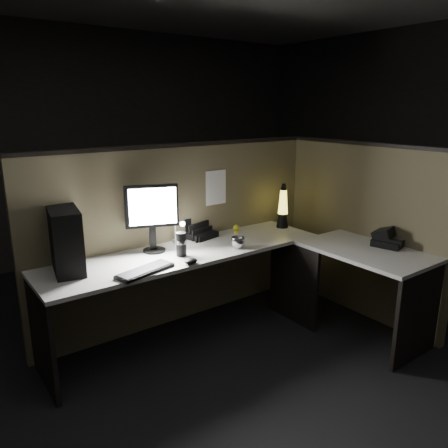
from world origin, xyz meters
TOP-DOWN VIEW (x-y plane):
  - floor at (0.00, 0.00)m, footprint 6.00×6.00m
  - room_shell at (0.00, 0.00)m, footprint 6.00×6.00m
  - partition_back at (0.00, 0.93)m, footprint 2.66×0.06m
  - partition_right at (1.33, 0.10)m, footprint 0.06×1.66m
  - desk at (0.18, 0.25)m, footprint 2.60×1.60m
  - pc_tower at (-1.03, 0.73)m, footprint 0.26×0.44m
  - monitor at (-0.36, 0.76)m, footprint 0.39×0.19m
  - keyboard at (-0.62, 0.39)m, footprint 0.45×0.25m
  - mouse at (-0.29, 0.34)m, footprint 0.11×0.08m
  - clip_lamp at (-0.12, 0.79)m, footprint 0.04×0.16m
  - organizer at (0.13, 0.86)m, footprint 0.29×0.27m
  - lava_lamp at (0.92, 0.67)m, footprint 0.11×0.11m
  - travel_mug at (-0.25, 0.53)m, footprint 0.08×0.08m
  - steel_mug at (0.21, 0.43)m, footprint 0.14×0.14m
  - figurine at (0.46, 0.77)m, footprint 0.05×0.05m
  - pinned_paper at (0.33, 0.90)m, footprint 0.21×0.00m
  - desk_phone at (1.24, -0.23)m, footprint 0.30×0.30m

SIDE VIEW (x-z plane):
  - floor at x=0.00m, z-range 0.00..0.00m
  - desk at x=0.18m, z-range 0.22..0.95m
  - keyboard at x=-0.62m, z-range 0.73..0.75m
  - mouse at x=-0.29m, z-range 0.73..0.77m
  - partition_back at x=0.00m, z-range 0.00..1.50m
  - partition_right at x=1.33m, z-range 0.00..1.50m
  - organizer at x=0.13m, z-range 0.68..0.87m
  - steel_mug at x=0.21m, z-range 0.73..0.82m
  - figurine at x=0.46m, z-range 0.75..0.80m
  - desk_phone at x=1.24m, z-range 0.71..0.86m
  - travel_mug at x=-0.25m, z-range 0.73..0.91m
  - clip_lamp at x=-0.12m, z-range 0.75..0.95m
  - lava_lamp at x=0.92m, z-range 0.70..1.11m
  - pc_tower at x=-1.03m, z-range 0.73..1.16m
  - monitor at x=-0.36m, z-range 0.78..1.30m
  - pinned_paper at x=0.33m, z-range 0.98..1.28m
  - room_shell at x=0.00m, z-range -1.38..4.62m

